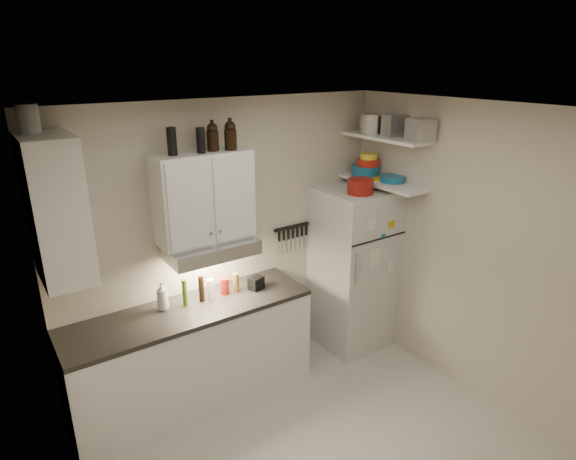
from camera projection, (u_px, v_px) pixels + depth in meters
floor at (327, 458)px, 3.72m from camera, size 3.20×3.00×0.02m
ceiling at (339, 112)px, 2.84m from camera, size 3.20×3.00×0.02m
back_wall at (229, 242)px, 4.45m from camera, size 3.20×0.02×2.60m
left_wall at (85, 397)px, 2.42m from camera, size 0.02×3.00×2.60m
right_wall at (477, 256)px, 4.14m from camera, size 0.02×3.00×2.60m
base_cabinet at (193, 357)px, 4.21m from camera, size 2.10×0.60×0.88m
countertop at (190, 311)px, 4.05m from camera, size 2.10×0.62×0.04m
upper_cabinet at (204, 197)px, 3.98m from camera, size 0.80×0.33×0.75m
side_cabinet at (56, 209)px, 3.23m from camera, size 0.33×0.55×1.00m
range_hood at (210, 248)px, 4.07m from camera, size 0.76×0.46×0.12m
fridge at (353, 268)px, 5.00m from camera, size 0.70×0.68×1.70m
shelf_hi at (385, 137)px, 4.54m from camera, size 0.30×0.95×0.03m
shelf_lo at (382, 183)px, 4.69m from camera, size 0.30×0.95×0.03m
knife_strip at (292, 227)px, 4.80m from camera, size 0.42×0.02×0.03m
dutch_oven at (360, 186)px, 4.51m from camera, size 0.33×0.33×0.14m
book_stack at (387, 183)px, 4.73m from camera, size 0.30×0.34×0.09m
spice_jar at (364, 186)px, 4.65m from camera, size 0.07×0.07×0.09m
stock_pot at (372, 123)px, 4.70m from camera, size 0.29×0.29×0.18m
tin_a at (395, 125)px, 4.51m from camera, size 0.24×0.23×0.20m
tin_b at (421, 130)px, 4.22m from camera, size 0.23×0.23×0.20m
bowl_teal at (365, 171)px, 4.87m from camera, size 0.28×0.28×0.11m
bowl_orange at (368, 162)px, 4.83m from camera, size 0.22×0.22×0.07m
bowl_yellow at (369, 156)px, 4.81m from camera, size 0.17×0.17×0.06m
plates at (393, 179)px, 4.66m from camera, size 0.33×0.33×0.06m
growler_a at (213, 137)px, 3.85m from camera, size 0.13×0.13×0.23m
growler_b at (230, 135)px, 3.89m from camera, size 0.13×0.13×0.24m
thermos_a at (201, 140)px, 3.76m from camera, size 0.08×0.08×0.20m
thermos_b at (172, 141)px, 3.67m from camera, size 0.09×0.09×0.22m
side_jar at (28, 118)px, 3.10m from camera, size 0.18×0.18×0.18m
soap_bottle at (162, 294)px, 3.99m from camera, size 0.12×0.12×0.28m
pepper_mill at (236, 283)px, 4.31m from camera, size 0.06×0.06×0.18m
oil_bottle at (185, 293)px, 4.06m from camera, size 0.05×0.05×0.24m
vinegar_bottle at (201, 289)px, 4.14m from camera, size 0.06×0.06×0.24m
clear_bottle at (211, 289)px, 4.19m from camera, size 0.07×0.07×0.18m
red_jar at (225, 286)px, 4.28m from camera, size 0.10×0.10×0.15m
caddy at (256, 283)px, 4.38m from camera, size 0.16×0.13×0.11m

